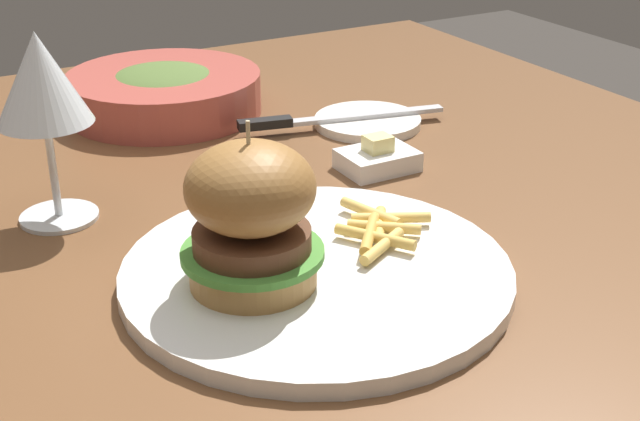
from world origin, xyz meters
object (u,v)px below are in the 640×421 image
at_px(table_knife, 324,119).
at_px(butter_dish, 377,159).
at_px(bread_plate, 368,122).
at_px(soup_bowl, 164,91).
at_px(wine_glass, 41,84).
at_px(burger_sandwich, 251,216).
at_px(main_plate, 317,273).

distance_m(table_knife, butter_dish, 0.13).
xyz_separation_m(bread_plate, soup_bowl, (-0.18, 0.16, 0.02)).
xyz_separation_m(wine_glass, bread_plate, (0.37, 0.07, -0.12)).
bearing_deg(wine_glass, burger_sandwich, -66.35).
height_order(table_knife, soup_bowl, soup_bowl).
distance_m(burger_sandwich, wine_glass, 0.23).
xyz_separation_m(bread_plate, table_knife, (-0.05, 0.01, 0.01)).
bearing_deg(soup_bowl, wine_glass, -128.89).
distance_m(bread_plate, soup_bowl, 0.24).
bearing_deg(burger_sandwich, butter_dish, 37.56).
bearing_deg(wine_glass, butter_dish, -7.76).
bearing_deg(bread_plate, soup_bowl, 139.58).
relative_size(burger_sandwich, bread_plate, 1.05).
bearing_deg(soup_bowl, butter_dish, -65.53).
bearing_deg(table_knife, soup_bowl, 132.58).
xyz_separation_m(burger_sandwich, butter_dish, (0.22, 0.17, -0.06)).
height_order(table_knife, butter_dish, butter_dish).
xyz_separation_m(bread_plate, butter_dish, (-0.06, -0.11, 0.01)).
bearing_deg(soup_bowl, table_knife, -47.42).
relative_size(burger_sandwich, table_knife, 0.54).
xyz_separation_m(main_plate, bread_plate, (0.22, 0.28, -0.00)).
bearing_deg(bread_plate, butter_dish, -117.92).
xyz_separation_m(wine_glass, soup_bowl, (0.19, 0.23, -0.10)).
height_order(main_plate, soup_bowl, soup_bowl).
bearing_deg(bread_plate, burger_sandwich, -134.62).
height_order(main_plate, wine_glass, wine_glass).
relative_size(main_plate, bread_plate, 2.51).
xyz_separation_m(main_plate, butter_dish, (0.16, 0.17, 0.00)).
xyz_separation_m(main_plate, soup_bowl, (0.04, 0.44, 0.02)).
bearing_deg(table_knife, bread_plate, -12.77).
xyz_separation_m(table_knife, soup_bowl, (-0.13, 0.15, 0.01)).
xyz_separation_m(burger_sandwich, soup_bowl, (0.09, 0.44, -0.04)).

